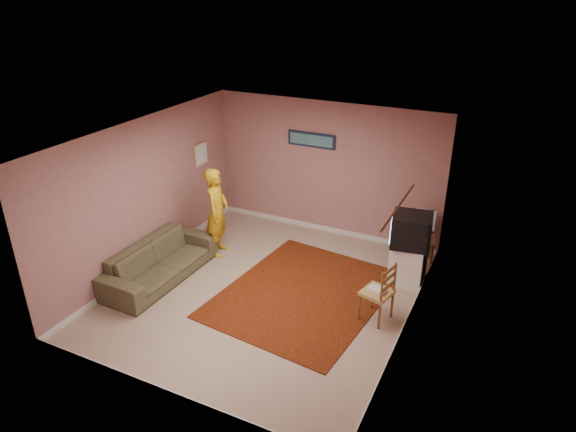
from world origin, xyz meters
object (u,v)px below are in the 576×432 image
at_px(tv_cabinet, 408,263).
at_px(chair_a, 422,233).
at_px(chair_b, 377,286).
at_px(sofa, 160,261).
at_px(person, 217,212).
at_px(crt_tv, 411,230).

distance_m(tv_cabinet, chair_a, 0.76).
height_order(chair_b, sofa, chair_b).
xyz_separation_m(tv_cabinet, sofa, (-3.75, -1.69, -0.03)).
height_order(chair_b, person, person).
bearing_deg(crt_tv, tv_cabinet, -0.00).
xyz_separation_m(crt_tv, person, (-3.34, -0.51, -0.13)).
relative_size(chair_b, person, 0.31).
relative_size(tv_cabinet, chair_b, 1.35).
bearing_deg(crt_tv, chair_b, -106.60).
bearing_deg(person, chair_a, -84.72).
bearing_deg(chair_b, chair_a, -172.22).
height_order(tv_cabinet, crt_tv, crt_tv).
height_order(chair_a, person, person).
relative_size(chair_b, sofa, 0.24).
distance_m(chair_b, person, 3.27).
bearing_deg(sofa, chair_a, -56.31).
bearing_deg(chair_b, person, -88.31).
distance_m(chair_a, sofa, 4.51).
bearing_deg(chair_a, tv_cabinet, -109.46).
bearing_deg(chair_b, sofa, -68.34).
relative_size(tv_cabinet, crt_tv, 0.98).
bearing_deg(chair_b, tv_cabinet, -173.62).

